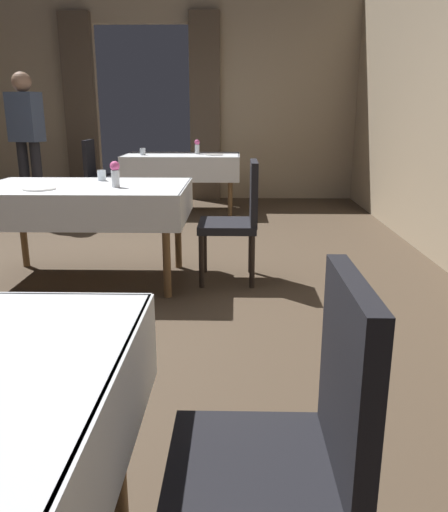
% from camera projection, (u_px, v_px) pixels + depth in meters
% --- Properties ---
extents(ground, '(10.08, 10.08, 0.00)m').
position_uv_depth(ground, '(57.00, 284.00, 3.93)').
color(ground, '#4C3D2D').
extents(wall_back, '(6.40, 0.27, 3.00)m').
position_uv_depth(wall_back, '(144.00, 95.00, 7.54)').
color(wall_back, tan).
rests_on(wall_back, ground).
extents(dining_table_mid, '(1.55, 0.96, 0.75)m').
position_uv_depth(dining_table_mid, '(85.00, 197.00, 3.85)').
color(dining_table_mid, brown).
rests_on(dining_table_mid, ground).
extents(dining_table_far, '(1.50, 0.90, 0.75)m').
position_uv_depth(dining_table_far, '(182.00, 162.00, 6.68)').
color(dining_table_far, brown).
rests_on(dining_table_far, ground).
extents(chair_near_right, '(0.44, 0.44, 0.93)m').
position_uv_depth(chair_near_right, '(293.00, 446.00, 1.21)').
color(chair_near_right, black).
rests_on(chair_near_right, ground).
extents(chair_mid_right, '(0.44, 0.44, 0.93)m').
position_uv_depth(chair_mid_right, '(238.00, 216.00, 3.90)').
color(chair_mid_right, black).
rests_on(chair_mid_right, ground).
extents(chair_far_left, '(0.45, 0.44, 0.93)m').
position_uv_depth(chair_far_left, '(99.00, 172.00, 6.80)').
color(chair_far_left, black).
rests_on(chair_far_left, ground).
extents(flower_vase_mid, '(0.07, 0.07, 0.19)m').
position_uv_depth(flower_vase_mid, '(115.00, 173.00, 3.70)').
color(flower_vase_mid, silver).
rests_on(flower_vase_mid, dining_table_mid).
extents(glass_mid_b, '(0.07, 0.07, 0.08)m').
position_uv_depth(glass_mid_b, '(102.00, 175.00, 4.07)').
color(glass_mid_b, silver).
rests_on(glass_mid_b, dining_table_mid).
extents(plate_mid_c, '(0.23, 0.23, 0.01)m').
position_uv_depth(plate_mid_c, '(39.00, 189.00, 3.61)').
color(plate_mid_c, white).
rests_on(plate_mid_c, dining_table_mid).
extents(flower_vase_far, '(0.07, 0.07, 0.19)m').
position_uv_depth(flower_vase_far, '(197.00, 146.00, 6.67)').
color(flower_vase_far, silver).
rests_on(flower_vase_far, dining_table_far).
extents(plate_far_b, '(0.23, 0.23, 0.01)m').
position_uv_depth(plate_far_b, '(214.00, 155.00, 6.54)').
color(plate_far_b, white).
rests_on(plate_far_b, dining_table_far).
extents(glass_far_c, '(0.07, 0.07, 0.09)m').
position_uv_depth(glass_far_c, '(143.00, 152.00, 6.53)').
color(glass_far_c, silver).
rests_on(glass_far_c, dining_table_far).
extents(person_waiter_by_doorway, '(0.41, 0.31, 1.72)m').
position_uv_depth(person_waiter_by_doorway, '(27.00, 135.00, 5.89)').
color(person_waiter_by_doorway, black).
rests_on(person_waiter_by_doorway, ground).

